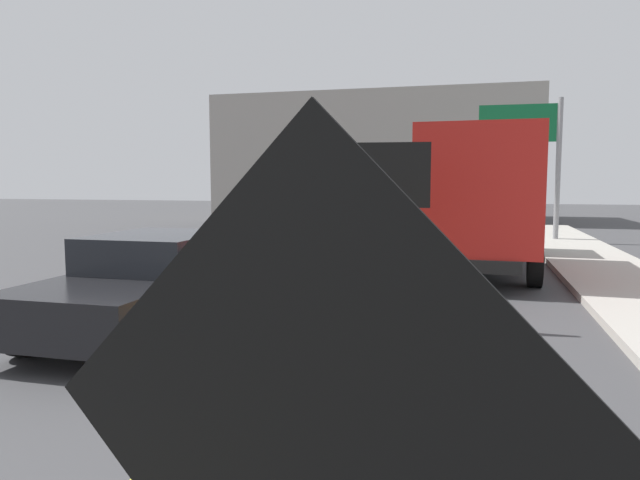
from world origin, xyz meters
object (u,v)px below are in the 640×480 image
(arrow_board_trailer, at_px, (374,292))
(pickup_car, at_px, (155,283))
(highway_guide_sign, at_px, (535,144))
(traffic_cone_mid_lane, at_px, (354,359))
(roadwork_sign, at_px, (315,447))
(box_truck, at_px, (481,197))

(arrow_board_trailer, distance_m, pickup_car, 3.20)
(highway_guide_sign, distance_m, traffic_cone_mid_lane, 16.52)
(roadwork_sign, distance_m, pickup_car, 7.20)
(box_truck, relative_size, pickup_car, 1.71)
(box_truck, distance_m, pickup_car, 8.51)
(arrow_board_trailer, distance_m, highway_guide_sign, 13.87)
(arrow_board_trailer, height_order, box_truck, box_truck)
(arrow_board_trailer, xyz_separation_m, pickup_car, (-2.97, -1.19, 0.21))
(traffic_cone_mid_lane, bearing_deg, roadwork_sign, -79.82)
(roadwork_sign, height_order, pickup_car, roadwork_sign)
(box_truck, distance_m, traffic_cone_mid_lane, 8.94)
(pickup_car, bearing_deg, arrow_board_trailer, 21.77)
(roadwork_sign, relative_size, traffic_cone_mid_lane, 3.50)
(box_truck, height_order, pickup_car, box_truck)
(box_truck, bearing_deg, traffic_cone_mid_lane, -98.59)
(pickup_car, height_order, highway_guide_sign, highway_guide_sign)
(highway_guide_sign, bearing_deg, roadwork_sign, -96.73)
(roadwork_sign, bearing_deg, box_truck, 87.62)
(roadwork_sign, bearing_deg, pickup_car, 124.02)
(arrow_board_trailer, bearing_deg, roadwork_sign, -81.71)
(pickup_car, distance_m, highway_guide_sign, 15.90)
(box_truck, bearing_deg, pickup_car, -122.60)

